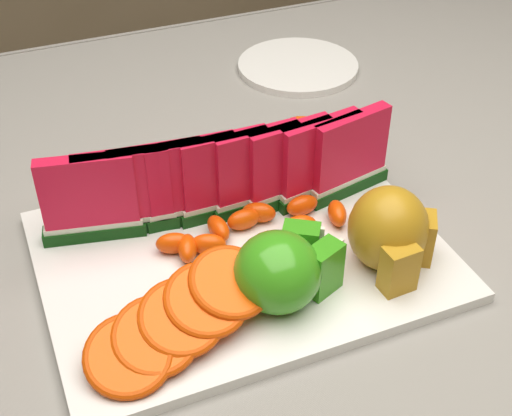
# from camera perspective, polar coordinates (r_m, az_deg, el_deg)

# --- Properties ---
(table) EXTENTS (1.40, 0.90, 0.75)m
(table) POSITION_cam_1_polar(r_m,az_deg,el_deg) (0.85, -5.15, -6.90)
(table) COLOR #4E351A
(table) RESTS_ON ground
(tablecloth) EXTENTS (1.53, 1.03, 0.20)m
(tablecloth) POSITION_cam_1_polar(r_m,az_deg,el_deg) (0.81, -5.40, -3.75)
(tablecloth) COLOR gray
(tablecloth) RESTS_ON table
(platter) EXTENTS (0.40, 0.30, 0.01)m
(platter) POSITION_cam_1_polar(r_m,az_deg,el_deg) (0.73, -1.14, -3.79)
(platter) COLOR silver
(platter) RESTS_ON tablecloth
(apple_cluster) EXTENTS (0.11, 0.09, 0.08)m
(apple_cluster) POSITION_cam_1_polar(r_m,az_deg,el_deg) (0.66, 2.23, -4.95)
(apple_cluster) COLOR #3A9014
(apple_cluster) RESTS_ON platter
(pear_cluster) EXTENTS (0.10, 0.10, 0.09)m
(pear_cluster) POSITION_cam_1_polar(r_m,az_deg,el_deg) (0.70, 10.73, -1.88)
(pear_cluster) COLOR olive
(pear_cluster) RESTS_ON platter
(side_plate) EXTENTS (0.21, 0.21, 0.01)m
(side_plate) POSITION_cam_1_polar(r_m,az_deg,el_deg) (1.09, 3.38, 11.27)
(side_plate) COLOR silver
(side_plate) RESTS_ON tablecloth
(watermelon_row) EXTENTS (0.39, 0.07, 0.10)m
(watermelon_row) POSITION_cam_1_polar(r_m,az_deg,el_deg) (0.75, -2.48, 2.43)
(watermelon_row) COLOR #113A0D
(watermelon_row) RESTS_ON platter
(orange_fan_front) EXTENTS (0.20, 0.12, 0.05)m
(orange_fan_front) POSITION_cam_1_polar(r_m,az_deg,el_deg) (0.63, -6.00, -8.71)
(orange_fan_front) COLOR #CE3000
(orange_fan_front) RESTS_ON platter
(orange_fan_back) EXTENTS (0.33, 0.10, 0.04)m
(orange_fan_back) POSITION_cam_1_polar(r_m,az_deg,el_deg) (0.81, -3.40, 3.28)
(orange_fan_back) COLOR #CE3000
(orange_fan_back) RESTS_ON platter
(tangerine_segments) EXTENTS (0.21, 0.07, 0.02)m
(tangerine_segments) POSITION_cam_1_polar(r_m,az_deg,el_deg) (0.74, -0.58, -1.48)
(tangerine_segments) COLOR orange
(tangerine_segments) RESTS_ON platter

